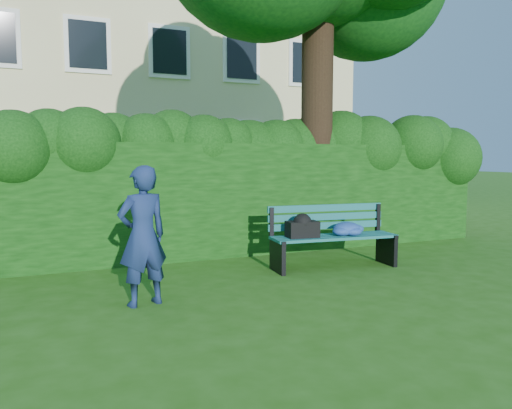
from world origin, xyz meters
name	(u,v)px	position (x,y,z in m)	size (l,w,h in m)	color
ground	(275,284)	(0.00, 0.00, 0.00)	(80.00, 80.00, 0.00)	#265711
apartment_building	(111,37)	(0.00, 13.99, 6.00)	(16.00, 8.08, 12.00)	#D0C18B
hedge	(217,199)	(0.00, 2.20, 0.90)	(10.00, 1.00, 1.80)	black
park_bench	(330,233)	(1.13, 0.52, 0.50)	(1.87, 0.74, 0.89)	#115553
man_reading	(143,236)	(-1.69, -0.23, 0.75)	(0.55, 0.36, 1.51)	navy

